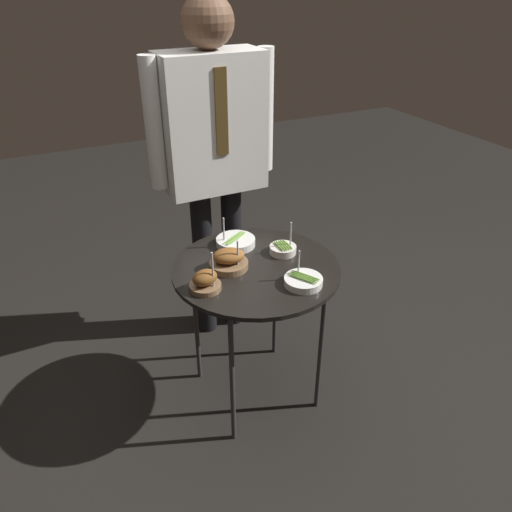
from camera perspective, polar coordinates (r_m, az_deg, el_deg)
The scene contains 8 objects.
ground_plane at distance 2.40m, azimuth 0.00°, elevation -15.04°, with size 8.00×8.00×0.00m, color black.
serving_cart at distance 2.01m, azimuth 0.00°, elevation -2.40°, with size 0.67×0.67×0.67m.
bowl_roast_back_left at distance 1.96m, azimuth -3.14°, elevation -0.49°, with size 0.15×0.15×0.13m.
bowl_roast_front_center at distance 1.84m, azimuth -5.83°, elevation -2.90°, with size 0.12×0.12×0.16m.
bowl_asparagus_mid_left at distance 2.07m, azimuth 3.10°, elevation 0.81°, with size 0.11×0.11×0.14m.
bowl_asparagus_front_right at distance 1.88m, azimuth 5.43°, elevation -2.83°, with size 0.15×0.15×0.12m.
bowl_asparagus_near_rim at distance 2.13m, azimuth -2.44°, elevation 1.62°, with size 0.17×0.17×0.13m.
waiter_figure at distance 2.30m, azimuth -4.94°, elevation 13.04°, with size 0.60×0.23×1.63m.
Camera 1 is at (-0.74, -1.52, 1.71)m, focal length 35.00 mm.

